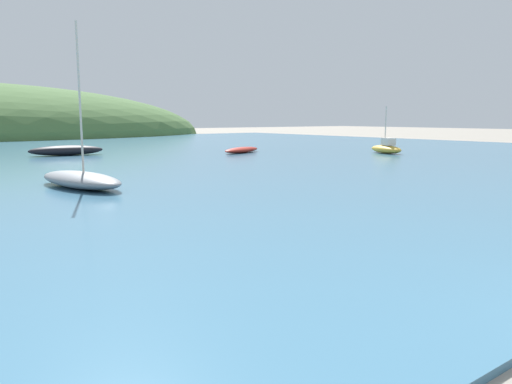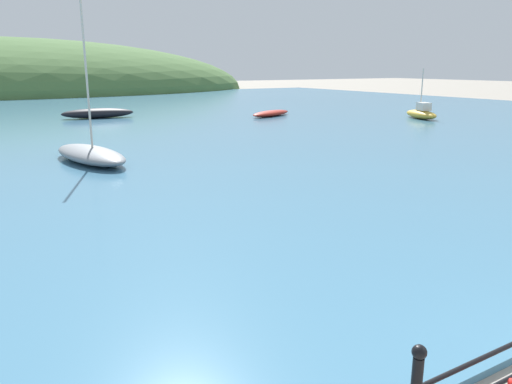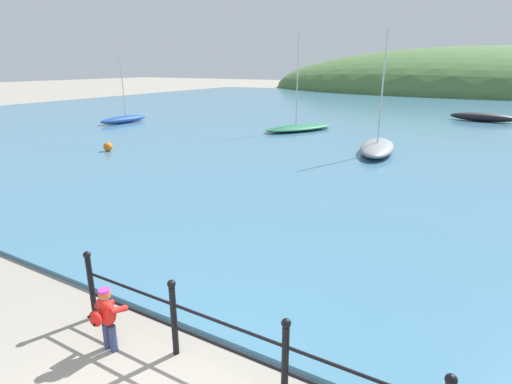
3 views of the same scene
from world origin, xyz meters
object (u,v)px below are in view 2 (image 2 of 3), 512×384
Objects in this scene: boat_twin_mast at (90,154)px; boat_far_right at (271,113)px; boat_blue_hull at (421,113)px; boat_far_left at (98,113)px.

boat_twin_mast is 1.35× the size of boat_far_right.
boat_twin_mast is 21.52m from boat_blue_hull.
boat_twin_mast is 15.34m from boat_far_left.
boat_far_left is 20.24m from boat_blue_hull.
boat_far_right is at bearing 36.54° from boat_twin_mast.
boat_far_left is at bearing 75.21° from boat_twin_mast.
boat_twin_mast is 1.61× the size of boat_blue_hull.
boat_blue_hull reaches higher than boat_far_right.
boat_far_left is 1.35× the size of boat_blue_hull.
boat_far_right is (-7.16, 6.17, -0.15)m from boat_blue_hull.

